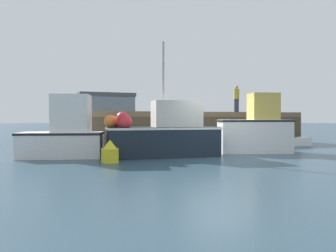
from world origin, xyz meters
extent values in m
cube|color=#2D4756|center=(0.00, 0.00, -0.05)|extent=(120.00, 160.00, 0.10)
cube|color=brown|center=(1.76, 7.21, 1.64)|extent=(12.20, 6.01, 0.25)
cube|color=#4E402E|center=(1.76, 4.32, 0.76)|extent=(12.20, 0.24, 1.51)
cylinder|color=#4E402E|center=(-3.95, 4.41, 0.76)|extent=(0.31, 0.31, 1.51)
cylinder|color=#4E402E|center=(1.76, 4.41, 0.76)|extent=(0.31, 0.31, 1.51)
cylinder|color=#4E402E|center=(7.46, 4.41, 0.76)|extent=(0.31, 0.31, 1.51)
cylinder|color=#4E402E|center=(-1.90, 10.01, 0.76)|extent=(0.31, 0.31, 1.51)
cylinder|color=#4E402E|center=(5.42, 10.01, 0.76)|extent=(0.31, 0.31, 1.51)
cylinder|color=#4E402E|center=(-1.09, 4.41, 0.76)|extent=(5.73, 0.15, 1.36)
cube|color=silver|center=(-5.28, 2.37, 0.47)|extent=(3.24, 2.21, 0.94)
cube|color=black|center=(-5.28, 2.37, 0.89)|extent=(3.30, 2.26, 0.08)
cube|color=silver|center=(-4.93, 2.26, 1.63)|extent=(1.61, 1.50, 1.38)
cube|color=#19232D|center=(-1.70, 1.18, 0.56)|extent=(4.29, 1.91, 1.12)
cube|color=silver|center=(-1.70, 1.18, 1.07)|extent=(4.38, 1.94, 0.08)
cube|color=beige|center=(-1.19, 1.11, 1.62)|extent=(1.92, 1.27, 0.99)
cylinder|color=#B7B7BC|center=(-1.70, 1.18, 3.21)|extent=(0.10, 0.10, 2.21)
sphere|color=red|center=(-3.46, 1.56, 1.34)|extent=(0.38, 0.38, 0.38)
sphere|color=#DB3866|center=(-3.34, 1.65, 1.25)|extent=(0.42, 0.42, 0.42)
sphere|color=red|center=(-3.22, 0.98, 1.32)|extent=(0.50, 0.50, 0.50)
sphere|color=red|center=(-3.31, 1.04, 1.47)|extent=(0.43, 0.43, 0.43)
sphere|color=orange|center=(-3.65, 1.42, 1.33)|extent=(0.48, 0.48, 0.48)
cube|color=silver|center=(2.35, 1.06, 0.69)|extent=(3.14, 1.95, 1.39)
cube|color=black|center=(2.35, 1.06, 1.34)|extent=(3.20, 1.99, 0.08)
cube|color=gold|center=(2.70, 0.94, 1.94)|extent=(1.36, 1.28, 1.10)
cube|color=white|center=(6.26, 3.15, 0.22)|extent=(1.94, 1.02, 0.43)
cube|color=#7F6647|center=(6.26, 3.15, 0.45)|extent=(0.19, 0.70, 0.04)
cylinder|color=#2D3342|center=(5.22, 6.73, 2.17)|extent=(0.29, 0.29, 0.82)
cylinder|color=#9E9333|center=(5.22, 6.73, 2.89)|extent=(0.34, 0.34, 0.63)
sphere|color=tan|center=(5.22, 6.73, 3.32)|extent=(0.22, 0.22, 0.22)
cube|color=gray|center=(3.41, 36.42, 2.16)|extent=(7.31, 4.45, 4.32)
cube|color=#494C4F|center=(3.41, 36.42, 4.57)|extent=(7.60, 4.62, 0.50)
cylinder|color=yellow|center=(-3.93, 0.30, 0.23)|extent=(0.58, 0.58, 0.47)
cone|color=yellow|center=(-3.93, 0.30, 0.61)|extent=(0.46, 0.46, 0.29)
camera|label=1|loc=(-6.34, -10.67, 1.50)|focal=36.19mm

